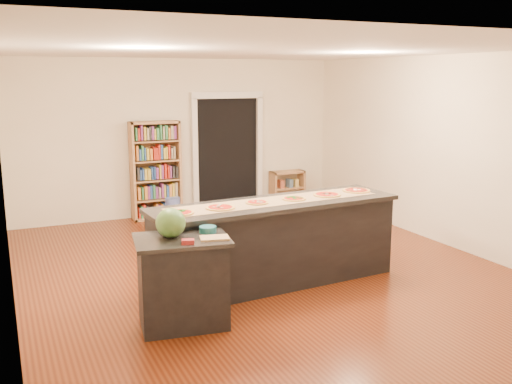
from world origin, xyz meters
name	(u,v)px	position (x,y,z in m)	size (l,w,h in m)	color
room	(263,164)	(0.00, 0.00, 1.40)	(6.00, 7.00, 2.80)	#F1E5CA
doorway	(227,146)	(0.90, 3.46, 1.20)	(1.40, 0.09, 2.21)	black
kitchen_island	(275,242)	(-0.06, -0.50, 0.51)	(3.09, 0.84, 1.02)	black
side_counter	(183,281)	(-1.45, -1.20, 0.46)	(0.93, 0.68, 0.92)	black
bookshelf	(156,170)	(-0.53, 3.30, 0.86)	(0.86, 0.31, 1.73)	tan
low_shelf	(287,188)	(2.09, 3.31, 0.34)	(0.67, 0.29, 0.67)	tan
waste_bin	(173,208)	(-0.29, 3.12, 0.19)	(0.26, 0.26, 0.39)	#566CBF
kraft_paper	(274,201)	(-0.07, -0.48, 1.02)	(2.68, 0.48, 0.00)	olive
watermelon	(171,223)	(-1.54, -1.14, 1.06)	(0.30, 0.30, 0.30)	#144214
cutting_board	(214,238)	(-1.16, -1.36, 0.92)	(0.28, 0.19, 0.02)	tan
package_red	(188,242)	(-1.45, -1.42, 0.94)	(0.12, 0.09, 0.04)	maroon
package_teal	(208,230)	(-1.15, -1.12, 0.95)	(0.18, 0.18, 0.07)	#195966
pizza_a	(180,213)	(-1.29, -0.63, 1.03)	(0.32, 0.32, 0.02)	tan
pizza_b	(220,207)	(-0.80, -0.58, 1.03)	(0.34, 0.34, 0.02)	tan
pizza_c	(257,202)	(-0.31, -0.51, 1.03)	(0.29, 0.29, 0.02)	tan
pizza_d	(294,199)	(0.18, -0.50, 1.03)	(0.29, 0.29, 0.02)	tan
pizza_e	(327,195)	(0.67, -0.46, 1.03)	(0.34, 0.34, 0.02)	tan
pizza_f	(356,190)	(1.16, -0.39, 1.03)	(0.34, 0.34, 0.02)	tan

